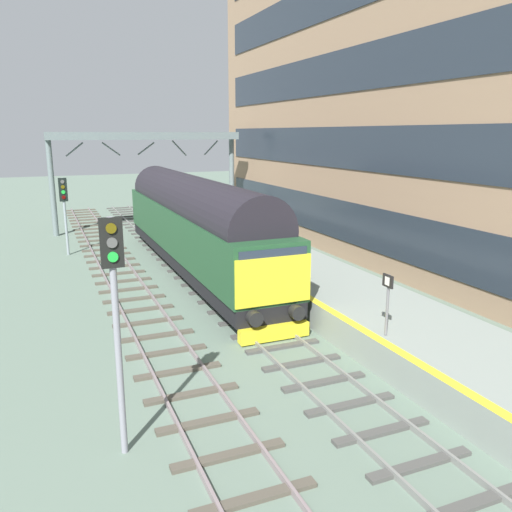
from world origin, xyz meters
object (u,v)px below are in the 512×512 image
Objects in this scene: signal_post_near at (116,309)px; platform_number_sign at (388,295)px; signal_post_mid at (64,205)px; diesel_locomotive at (194,222)px; waiting_passenger at (250,224)px.

signal_post_near is 2.84× the size of platform_number_sign.
signal_post_near reaches higher than signal_post_mid.
waiting_passenger is (3.34, 1.10, -0.49)m from diesel_locomotive.
signal_post_near reaches higher than diesel_locomotive.
signal_post_mid reaches higher than platform_number_sign.
signal_post_near is 19.97m from signal_post_mid.
signal_post_mid is 10.33m from waiting_passenger.
diesel_locomotive is at bearing -49.18° from signal_post_mid.
signal_post_near is 17.19m from waiting_passenger.
diesel_locomotive is 3.55m from waiting_passenger.
waiting_passenger is (8.84, 14.69, -1.24)m from signal_post_near.
signal_post_near is at bearing -112.03° from diesel_locomotive.
signal_post_mid is 2.61× the size of waiting_passenger.
signal_post_near is at bearing 154.84° from waiting_passenger.
waiting_passenger is at bearing 18.16° from diesel_locomotive.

